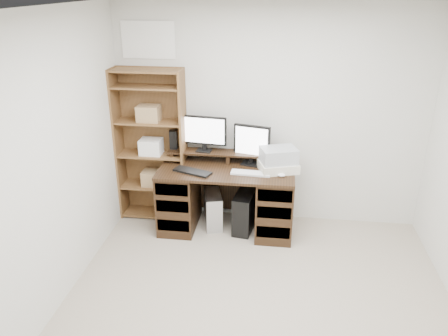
% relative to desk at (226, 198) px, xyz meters
% --- Properties ---
extents(room, '(3.54, 4.04, 2.54)m').
position_rel_desk_xyz_m(room, '(0.44, -1.64, 0.86)').
color(room, tan).
rests_on(room, ground).
extents(desk, '(1.50, 0.70, 0.75)m').
position_rel_desk_xyz_m(desk, '(0.00, 0.00, 0.00)').
color(desk, black).
rests_on(desk, ground).
extents(riser_shelf, '(1.40, 0.22, 0.12)m').
position_rel_desk_xyz_m(riser_shelf, '(0.00, 0.21, 0.45)').
color(riser_shelf, black).
rests_on(riser_shelf, desk).
extents(monitor_wide, '(0.52, 0.15, 0.41)m').
position_rel_desk_xyz_m(monitor_wide, '(-0.28, 0.22, 0.71)').
color(monitor_wide, black).
rests_on(monitor_wide, riser_shelf).
extents(monitor_small, '(0.41, 0.20, 0.46)m').
position_rel_desk_xyz_m(monitor_small, '(0.26, 0.18, 0.61)').
color(monitor_small, black).
rests_on(monitor_small, desk).
extents(speaker, '(0.10, 0.10, 0.22)m').
position_rel_desk_xyz_m(speaker, '(-0.65, 0.24, 0.59)').
color(speaker, black).
rests_on(speaker, riser_shelf).
extents(keyboard_black, '(0.45, 0.28, 0.02)m').
position_rel_desk_xyz_m(keyboard_black, '(-0.36, -0.15, 0.37)').
color(keyboard_black, black).
rests_on(keyboard_black, desk).
extents(keyboard_white, '(0.43, 0.15, 0.02)m').
position_rel_desk_xyz_m(keyboard_white, '(0.28, -0.11, 0.37)').
color(keyboard_white, silver).
rests_on(keyboard_white, desk).
extents(mouse, '(0.09, 0.07, 0.03)m').
position_rel_desk_xyz_m(mouse, '(0.61, -0.13, 0.38)').
color(mouse, white).
rests_on(mouse, desk).
extents(printer, '(0.48, 0.41, 0.10)m').
position_rel_desk_xyz_m(printer, '(0.57, 0.02, 0.41)').
color(printer, beige).
rests_on(printer, desk).
extents(basket, '(0.44, 0.37, 0.16)m').
position_rel_desk_xyz_m(basket, '(0.57, 0.02, 0.54)').
color(basket, '#A4A9AF').
rests_on(basket, printer).
extents(tower_silver, '(0.28, 0.44, 0.41)m').
position_rel_desk_xyz_m(tower_silver, '(-0.16, 0.04, -0.18)').
color(tower_silver, '#B4B6BB').
rests_on(tower_silver, ground).
extents(tower_black, '(0.26, 0.49, 0.46)m').
position_rel_desk_xyz_m(tower_black, '(0.21, 0.00, -0.16)').
color(tower_black, black).
rests_on(tower_black, ground).
extents(bookshelf, '(0.80, 0.30, 1.80)m').
position_rel_desk_xyz_m(bookshelf, '(-0.91, 0.21, 0.53)').
color(bookshelf, brown).
rests_on(bookshelf, ground).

